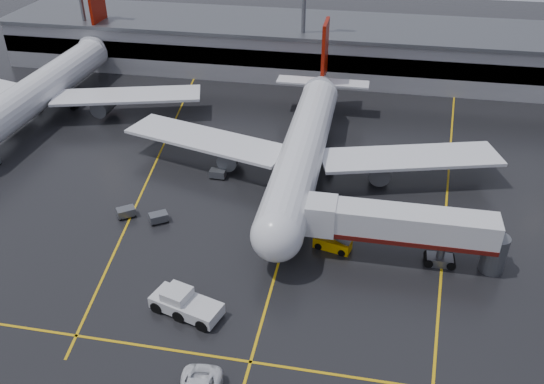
# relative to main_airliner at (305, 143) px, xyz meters

# --- Properties ---
(ground) EXTENTS (220.00, 220.00, 0.00)m
(ground) POSITION_rel_main_airliner_xyz_m (0.00, -9.70, -4.21)
(ground) COLOR black
(ground) RESTS_ON ground
(apron_line_centre) EXTENTS (0.25, 90.00, 0.02)m
(apron_line_centre) POSITION_rel_main_airliner_xyz_m (0.00, -9.70, -4.20)
(apron_line_centre) COLOR gold
(apron_line_centre) RESTS_ON ground
(apron_line_stop) EXTENTS (60.00, 0.25, 0.02)m
(apron_line_stop) POSITION_rel_main_airliner_xyz_m (0.00, -31.70, -4.20)
(apron_line_stop) COLOR gold
(apron_line_stop) RESTS_ON ground
(apron_line_left) EXTENTS (9.99, 69.35, 0.02)m
(apron_line_left) POSITION_rel_main_airliner_xyz_m (-20.00, 0.30, -4.20)
(apron_line_left) COLOR gold
(apron_line_left) RESTS_ON ground
(apron_line_right) EXTENTS (7.57, 69.64, 0.02)m
(apron_line_right) POSITION_rel_main_airliner_xyz_m (18.00, 0.30, -4.20)
(apron_line_right) COLOR gold
(apron_line_right) RESTS_ON ground
(terminal) EXTENTS (122.00, 19.00, 8.60)m
(terminal) POSITION_rel_main_airliner_xyz_m (0.00, 38.23, 0.11)
(terminal) COLOR gray
(terminal) RESTS_ON ground
(main_airliner) EXTENTS (48.80, 45.60, 14.10)m
(main_airliner) POSITION_rel_main_airliner_xyz_m (0.00, 0.00, 0.00)
(main_airliner) COLOR silver
(main_airliner) RESTS_ON ground
(second_airliner) EXTENTS (48.80, 45.60, 14.10)m
(second_airliner) POSITION_rel_main_airliner_xyz_m (-42.00, 12.00, 0.00)
(second_airliner) COLOR silver
(second_airliner) RESTS_ON ground
(jet_bridge) EXTENTS (19.90, 3.40, 6.05)m
(jet_bridge) POSITION_rel_main_airliner_xyz_m (11.87, -15.70, -0.28)
(jet_bridge) COLOR silver
(jet_bridge) RESTS_ON ground
(pushback_tractor) EXTENTS (7.06, 4.45, 2.35)m
(pushback_tractor) POSITION_rel_main_airliner_xyz_m (-7.11, -27.10, -3.27)
(pushback_tractor) COLOR silver
(pushback_tractor) RESTS_ON ground
(belt_loader) EXTENTS (4.15, 2.60, 2.45)m
(belt_loader) POSITION_rel_main_airliner_xyz_m (5.13, -15.16, -3.61)
(belt_loader) COLOR #E49D00
(belt_loader) RESTS_ON ground
(baggage_cart_a) EXTENTS (2.39, 2.20, 1.12)m
(baggage_cart_a) POSITION_rel_main_airliner_xyz_m (-14.49, -14.02, -3.58)
(baggage_cart_a) COLOR #595B60
(baggage_cart_a) RESTS_ON ground
(baggage_cart_b) EXTENTS (2.38, 2.23, 1.12)m
(baggage_cart_b) POSITION_rel_main_airliner_xyz_m (-18.50, -13.70, -3.58)
(baggage_cart_b) COLOR #595B60
(baggage_cart_b) RESTS_ON ground
(baggage_cart_c) EXTENTS (2.03, 1.35, 1.12)m
(baggage_cart_c) POSITION_rel_main_airliner_xyz_m (-10.58, -3.34, -3.58)
(baggage_cart_c) COLOR #595B60
(baggage_cart_c) RESTS_ON ground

